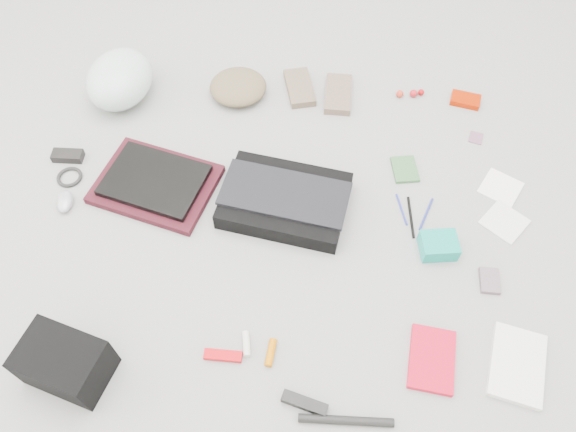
{
  "coord_description": "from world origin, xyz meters",
  "views": [
    {
      "loc": [
        0.02,
        -0.94,
        1.48
      ],
      "look_at": [
        0.0,
        0.0,
        0.05
      ],
      "focal_mm": 35.0,
      "sensor_mm": 36.0,
      "label": 1
    }
  ],
  "objects_px": {
    "laptop": "(155,180)",
    "camera_bag": "(65,363)",
    "bike_helmet": "(120,79)",
    "accordion_wallet": "(439,246)",
    "messenger_bag": "(285,200)",
    "book_red": "(432,359)"
  },
  "relations": [
    {
      "from": "laptop",
      "to": "camera_bag",
      "type": "xyz_separation_m",
      "value": [
        -0.13,
        -0.62,
        0.03
      ]
    },
    {
      "from": "bike_helmet",
      "to": "accordion_wallet",
      "type": "distance_m",
      "value": 1.24
    },
    {
      "from": "bike_helmet",
      "to": "accordion_wallet",
      "type": "bearing_deg",
      "value": -16.74
    },
    {
      "from": "messenger_bag",
      "to": "bike_helmet",
      "type": "xyz_separation_m",
      "value": [
        -0.6,
        0.48,
        0.05
      ]
    },
    {
      "from": "messenger_bag",
      "to": "camera_bag",
      "type": "relative_size",
      "value": 1.82
    },
    {
      "from": "messenger_bag",
      "to": "book_red",
      "type": "bearing_deg",
      "value": -37.55
    },
    {
      "from": "bike_helmet",
      "to": "laptop",
      "type": "bearing_deg",
      "value": -52.69
    },
    {
      "from": "messenger_bag",
      "to": "camera_bag",
      "type": "distance_m",
      "value": 0.78
    },
    {
      "from": "messenger_bag",
      "to": "laptop",
      "type": "height_order",
      "value": "messenger_bag"
    },
    {
      "from": "messenger_bag",
      "to": "bike_helmet",
      "type": "height_order",
      "value": "bike_helmet"
    },
    {
      "from": "camera_bag",
      "to": "book_red",
      "type": "distance_m",
      "value": 0.96
    },
    {
      "from": "accordion_wallet",
      "to": "messenger_bag",
      "type": "bearing_deg",
      "value": 157.01
    },
    {
      "from": "bike_helmet",
      "to": "accordion_wallet",
      "type": "relative_size",
      "value": 2.59
    },
    {
      "from": "messenger_bag",
      "to": "laptop",
      "type": "distance_m",
      "value": 0.43
    },
    {
      "from": "messenger_bag",
      "to": "accordion_wallet",
      "type": "relative_size",
      "value": 3.56
    },
    {
      "from": "accordion_wallet",
      "to": "book_red",
      "type": "bearing_deg",
      "value": -104.43
    },
    {
      "from": "messenger_bag",
      "to": "accordion_wallet",
      "type": "height_order",
      "value": "messenger_bag"
    },
    {
      "from": "laptop",
      "to": "accordion_wallet",
      "type": "height_order",
      "value": "accordion_wallet"
    },
    {
      "from": "book_red",
      "to": "accordion_wallet",
      "type": "height_order",
      "value": "accordion_wallet"
    },
    {
      "from": "messenger_bag",
      "to": "camera_bag",
      "type": "height_order",
      "value": "camera_bag"
    },
    {
      "from": "laptop",
      "to": "camera_bag",
      "type": "bearing_deg",
      "value": -83.36
    },
    {
      "from": "bike_helmet",
      "to": "book_red",
      "type": "relative_size",
      "value": 1.56
    }
  ]
}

